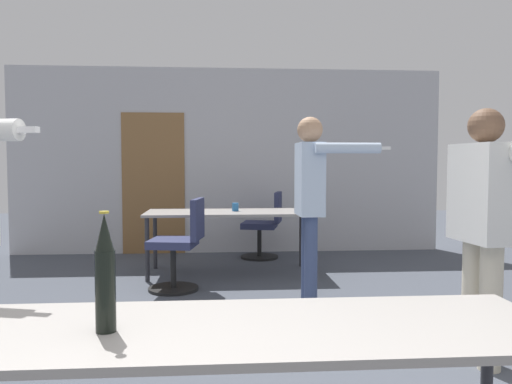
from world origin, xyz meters
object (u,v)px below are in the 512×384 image
at_px(person_left_plaid, 486,213).
at_px(drink_cup, 235,207).
at_px(beer_bottle, 105,275).
at_px(person_far_watching, 311,191).
at_px(office_chair_far_left, 265,227).
at_px(office_chair_mid_tucked, 180,247).

bearing_deg(person_left_plaid, drink_cup, -156.59).
xyz_separation_m(beer_bottle, drink_cup, (0.58, 4.23, -0.14)).
bearing_deg(drink_cup, person_far_watching, -65.52).
bearing_deg(person_far_watching, drink_cup, -156.11).
bearing_deg(office_chair_far_left, beer_bottle, -178.09).
relative_size(beer_bottle, drink_cup, 4.23).
bearing_deg(person_far_watching, office_chair_far_left, -175.49).
xyz_separation_m(person_far_watching, drink_cup, (-0.65, 1.42, -0.27)).
xyz_separation_m(person_left_plaid, beer_bottle, (-2.11, -1.40, -0.06)).
bearing_deg(person_far_watching, office_chair_mid_tucked, -118.47).
relative_size(person_left_plaid, person_far_watching, 0.96).
relative_size(office_chair_far_left, beer_bottle, 2.25).
relative_size(person_left_plaid, drink_cup, 17.24).
bearing_deg(office_chair_far_left, office_chair_mid_tucked, 161.50).
height_order(person_left_plaid, office_chair_far_left, person_left_plaid).
distance_m(office_chair_mid_tucked, office_chair_far_left, 1.98).
distance_m(office_chair_mid_tucked, beer_bottle, 3.50).
height_order(person_far_watching, beer_bottle, person_far_watching).
relative_size(office_chair_mid_tucked, drink_cup, 9.86).
bearing_deg(office_chair_far_left, drink_cup, 167.52).
distance_m(person_far_watching, office_chair_far_left, 2.44).
bearing_deg(person_left_plaid, beer_bottle, -61.36).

